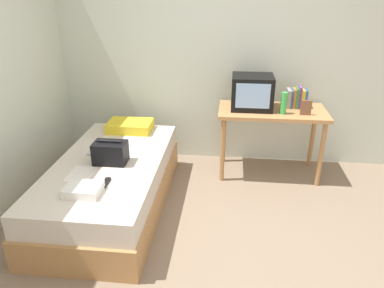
# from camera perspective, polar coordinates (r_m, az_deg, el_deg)

# --- Properties ---
(ground_plane) EXTENTS (8.00, 8.00, 0.00)m
(ground_plane) POSITION_cam_1_polar(r_m,az_deg,el_deg) (3.03, 3.57, -18.07)
(ground_plane) COLOR #84705B
(wall_back) EXTENTS (5.20, 0.10, 2.60)m
(wall_back) POSITION_cam_1_polar(r_m,az_deg,el_deg) (4.32, 5.43, 14.03)
(wall_back) COLOR silver
(wall_back) RESTS_ON ground
(bed) EXTENTS (1.00, 2.00, 0.50)m
(bed) POSITION_cam_1_polar(r_m,az_deg,el_deg) (3.64, -12.49, -6.11)
(bed) COLOR #B27F4C
(bed) RESTS_ON ground
(desk) EXTENTS (1.16, 0.60, 0.77)m
(desk) POSITION_cam_1_polar(r_m,az_deg,el_deg) (4.11, 12.34, 3.97)
(desk) COLOR #B27F4C
(desk) RESTS_ON ground
(tv) EXTENTS (0.44, 0.39, 0.36)m
(tv) POSITION_cam_1_polar(r_m,az_deg,el_deg) (4.03, 9.37, 8.02)
(tv) COLOR black
(tv) RESTS_ON desk
(water_bottle) EXTENTS (0.07, 0.07, 0.23)m
(water_bottle) POSITION_cam_1_polar(r_m,az_deg,el_deg) (3.93, 14.15, 6.21)
(water_bottle) COLOR green
(water_bottle) RESTS_ON desk
(book_row) EXTENTS (0.21, 0.17, 0.23)m
(book_row) POSITION_cam_1_polar(r_m,az_deg,el_deg) (4.19, 15.98, 6.94)
(book_row) COLOR gray
(book_row) RESTS_ON desk
(picture_frame) EXTENTS (0.11, 0.02, 0.16)m
(picture_frame) POSITION_cam_1_polar(r_m,az_deg,el_deg) (3.96, 17.39, 5.44)
(picture_frame) COLOR brown
(picture_frame) RESTS_ON desk
(pillow) EXTENTS (0.49, 0.33, 0.11)m
(pillow) POSITION_cam_1_polar(r_m,az_deg,el_deg) (4.19, -9.67, 2.78)
(pillow) COLOR yellow
(pillow) RESTS_ON bed
(handbag) EXTENTS (0.30, 0.20, 0.22)m
(handbag) POSITION_cam_1_polar(r_m,az_deg,el_deg) (3.44, -12.64, -1.31)
(handbag) COLOR black
(handbag) RESTS_ON bed
(magazine) EXTENTS (0.21, 0.29, 0.01)m
(magazine) POSITION_cam_1_polar(r_m,az_deg,el_deg) (3.33, -16.99, -4.55)
(magazine) COLOR white
(magazine) RESTS_ON bed
(remote_dark) EXTENTS (0.04, 0.16, 0.02)m
(remote_dark) POSITION_cam_1_polar(r_m,az_deg,el_deg) (3.13, -13.35, -5.91)
(remote_dark) COLOR black
(remote_dark) RESTS_ON bed
(remote_silver) EXTENTS (0.04, 0.14, 0.02)m
(remote_silver) POSITION_cam_1_polar(r_m,az_deg,el_deg) (3.73, -15.46, -1.16)
(remote_silver) COLOR #B7B7BC
(remote_silver) RESTS_ON bed
(folded_towel) EXTENTS (0.28, 0.22, 0.07)m
(folded_towel) POSITION_cam_1_polar(r_m,az_deg,el_deg) (3.02, -16.64, -6.87)
(folded_towel) COLOR white
(folded_towel) RESTS_ON bed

